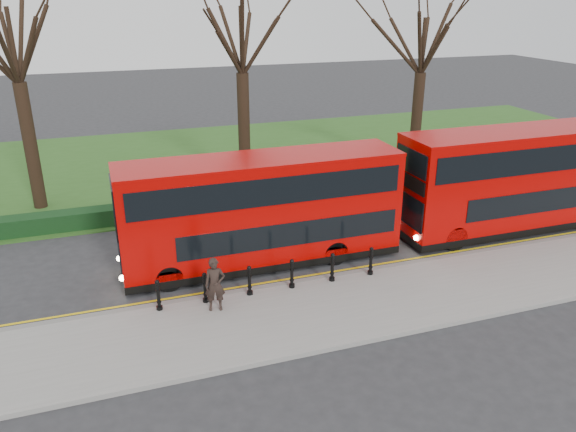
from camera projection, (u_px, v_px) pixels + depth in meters
name	position (u px, v px, depth m)	size (l,w,h in m)	color
ground	(263.00, 276.00, 20.18)	(120.00, 120.00, 0.00)	#28282B
pavement	(291.00, 317.00, 17.51)	(60.00, 4.00, 0.15)	gray
kerb	(272.00, 287.00, 19.27)	(60.00, 0.25, 0.16)	slate
grass_verge	(192.00, 163.00, 33.33)	(60.00, 18.00, 0.06)	#2A531B
hedge	(222.00, 203.00, 26.00)	(60.00, 0.90, 0.80)	black
yellow_line_outer	(269.00, 285.00, 19.56)	(60.00, 0.10, 0.01)	yellow
yellow_line_inner	(268.00, 282.00, 19.73)	(60.00, 0.10, 0.01)	yellow
tree_left	(11.00, 37.00, 23.67)	(6.81, 6.81, 10.65)	black
tree_mid	(241.00, 33.00, 26.69)	(6.78, 6.78, 10.59)	black
tree_right	(423.00, 40.00, 29.91)	(6.29, 6.29, 9.82)	black
bollard_row	(271.00, 277.00, 18.71)	(7.56, 0.15, 1.00)	black
bus_lead	(262.00, 212.00, 20.45)	(10.28, 2.36, 4.09)	#AB0402
bus_rear	(522.00, 180.00, 23.54)	(10.85, 2.49, 4.32)	#AB0402
pedestrian	(215.00, 285.00, 17.47)	(0.64, 0.42, 1.77)	black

